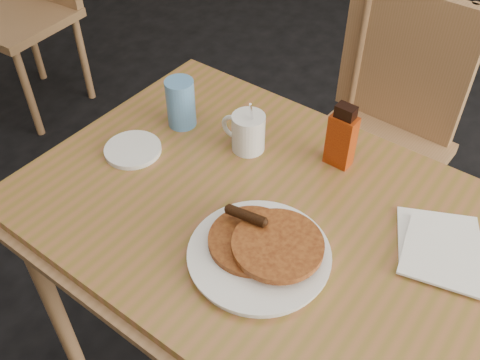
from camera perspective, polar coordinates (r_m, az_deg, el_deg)
name	(u,v)px	position (r m, az deg, el deg)	size (l,w,h in m)	color
main_table	(274,226)	(1.20, 3.67, -4.96)	(1.24, 0.90, 0.75)	brown
chair_main_far	(386,115)	(1.81, 15.28, 6.71)	(0.48, 0.48, 0.94)	#9B6E48
pancake_plate	(261,250)	(1.07, 2.25, -7.49)	(0.29, 0.29, 0.07)	white
coffee_mug	(247,131)	(1.29, 0.79, 5.20)	(0.12, 0.08, 0.15)	white
syrup_bottle	(342,138)	(1.26, 10.78, 4.47)	(0.07, 0.05, 0.16)	maroon
napkin_stack	(443,248)	(1.17, 20.83, -6.82)	(0.22, 0.23, 0.01)	white
blue_tumbler	(181,103)	(1.37, -6.34, 8.16)	(0.07, 0.07, 0.13)	#5085BC
side_saucer	(133,150)	(1.34, -11.35, 3.20)	(0.14, 0.14, 0.01)	white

